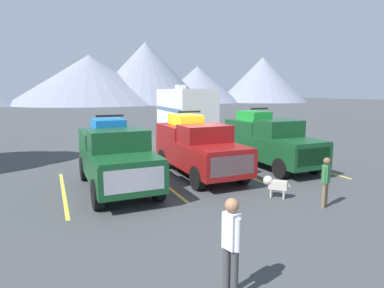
% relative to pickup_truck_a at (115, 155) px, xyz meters
% --- Properties ---
extents(ground_plane, '(240.00, 240.00, 0.00)m').
position_rel_pickup_truck_a_xyz_m(ground_plane, '(3.50, 0.91, -1.20)').
color(ground_plane, '#3F4244').
extents(pickup_truck_a, '(2.17, 5.25, 2.58)m').
position_rel_pickup_truck_a_xyz_m(pickup_truck_a, '(0.00, 0.00, 0.00)').
color(pickup_truck_a, '#144723').
rests_on(pickup_truck_a, ground).
extents(pickup_truck_b, '(2.15, 5.36, 2.61)m').
position_rel_pickup_truck_a_xyz_m(pickup_truck_b, '(3.49, 0.63, -0.01)').
color(pickup_truck_b, maroon).
rests_on(pickup_truck_b, ground).
extents(pickup_truck_c, '(2.06, 5.33, 2.67)m').
position_rel_pickup_truck_a_xyz_m(pickup_truck_c, '(7.14, 0.71, 0.01)').
color(pickup_truck_c, '#144723').
rests_on(pickup_truck_c, ground).
extents(lot_stripe_a, '(0.12, 5.50, 0.01)m').
position_rel_pickup_truck_a_xyz_m(lot_stripe_a, '(-1.78, 0.19, -1.20)').
color(lot_stripe_a, gold).
rests_on(lot_stripe_a, ground).
extents(lot_stripe_b, '(0.12, 5.50, 0.01)m').
position_rel_pickup_truck_a_xyz_m(lot_stripe_b, '(1.74, 0.19, -1.20)').
color(lot_stripe_b, gold).
rests_on(lot_stripe_b, ground).
extents(lot_stripe_c, '(0.12, 5.50, 0.01)m').
position_rel_pickup_truck_a_xyz_m(lot_stripe_c, '(5.26, 0.19, -1.20)').
color(lot_stripe_c, gold).
rests_on(lot_stripe_c, ground).
extents(lot_stripe_d, '(0.12, 5.50, 0.01)m').
position_rel_pickup_truck_a_xyz_m(lot_stripe_d, '(8.78, 0.19, -1.20)').
color(lot_stripe_d, gold).
rests_on(lot_stripe_d, ground).
extents(camper_trailer_a, '(2.85, 7.63, 3.90)m').
position_rel_pickup_truck_a_xyz_m(camper_trailer_a, '(6.71, 9.83, 0.85)').
color(camper_trailer_a, white).
rests_on(camper_trailer_a, ground).
extents(person_a, '(0.26, 0.38, 1.74)m').
position_rel_pickup_truck_a_xyz_m(person_a, '(0.56, -7.20, -0.20)').
color(person_a, '#3F3F42').
rests_on(person_a, ground).
extents(person_b, '(0.32, 0.25, 1.52)m').
position_rel_pickup_truck_a_xyz_m(person_b, '(5.35, -4.54, -0.32)').
color(person_b, '#726047').
rests_on(person_b, ground).
extents(dog, '(0.68, 0.69, 0.71)m').
position_rel_pickup_truck_a_xyz_m(dog, '(4.51, -3.17, -0.73)').
color(dog, beige).
rests_on(dog, ground).
extents(mountain_ridge, '(146.54, 46.32, 17.04)m').
position_rel_pickup_truck_a_xyz_m(mountain_ridge, '(3.13, 78.99, 5.60)').
color(mountain_ridge, gray).
rests_on(mountain_ridge, ground).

